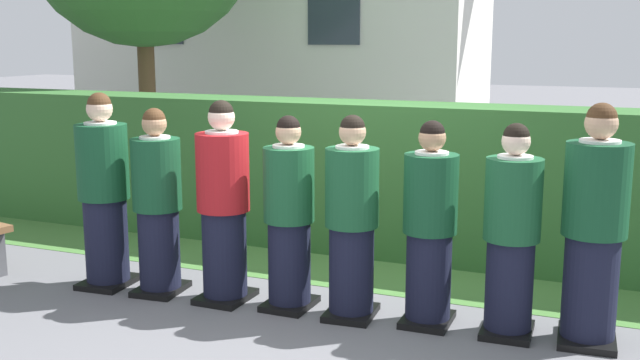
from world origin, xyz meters
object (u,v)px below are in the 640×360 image
object	(u,v)px
student_front_row_0	(104,195)
student_front_row_7	(594,231)
student_front_row_3	(289,218)
student_front_row_4	(352,223)
student_front_row_6	(512,236)
student_in_red_blazer	(224,207)
student_front_row_5	(430,229)
student_front_row_1	(158,206)

from	to	relation	value
student_front_row_0	student_front_row_7	size ratio (longest dim) A/B	0.99
student_front_row_3	student_front_row_7	size ratio (longest dim) A/B	0.91
student_front_row_3	student_front_row_0	bearing A→B (deg)	-176.40
student_front_row_4	student_front_row_6	world-z (taller)	student_front_row_4
student_in_red_blazer	student_front_row_5	distance (m)	1.67
student_front_row_4	student_front_row_6	distance (m)	1.18
student_front_row_4	student_front_row_6	bearing A→B (deg)	4.84
student_front_row_1	student_in_red_blazer	bearing A→B (deg)	3.86
student_front_row_6	student_front_row_7	distance (m)	0.55
student_front_row_5	student_front_row_7	size ratio (longest dim) A/B	0.91
student_front_row_0	student_front_row_1	distance (m)	0.53
student_front_row_3	student_front_row_5	xyz separation A→B (m)	(1.11, 0.08, -0.00)
student_front_row_0	student_front_row_4	world-z (taller)	student_front_row_0
student_front_row_1	student_in_red_blazer	size ratio (longest dim) A/B	0.95
student_front_row_1	student_front_row_4	bearing A→B (deg)	3.00
student_front_row_5	student_in_red_blazer	bearing A→B (deg)	-175.43
student_front_row_1	student_front_row_3	world-z (taller)	student_front_row_1
student_front_row_1	student_front_row_5	xyz separation A→B (m)	(2.27, 0.17, -0.01)
student_front_row_5	student_front_row_7	distance (m)	1.14
student_front_row_5	student_front_row_6	xyz separation A→B (m)	(0.59, 0.01, 0.00)
student_front_row_4	student_front_row_7	xyz separation A→B (m)	(1.72, 0.16, 0.07)
student_front_row_7	student_front_row_0	bearing A→B (deg)	-176.08
student_front_row_6	student_front_row_7	bearing A→B (deg)	6.83
student_front_row_6	student_front_row_5	bearing A→B (deg)	-178.64
student_front_row_5	student_front_row_0	bearing A→B (deg)	-176.11
student_front_row_7	student_front_row_1	bearing A→B (deg)	-175.75
student_front_row_0	student_front_row_3	distance (m)	1.69
student_front_row_4	student_front_row_6	xyz separation A→B (m)	(1.17, 0.10, -0.01)
student_front_row_0	student_in_red_blazer	size ratio (longest dim) A/B	1.02
student_front_row_6	student_front_row_0	bearing A→B (deg)	-176.55
student_front_row_6	student_front_row_7	xyz separation A→B (m)	(0.54, 0.07, 0.08)
student_front_row_1	student_front_row_7	xyz separation A→B (m)	(3.40, 0.25, 0.07)
student_in_red_blazer	student_front_row_3	size ratio (longest dim) A/B	1.07
student_in_red_blazer	student_front_row_3	distance (m)	0.56
student_front_row_1	student_front_row_4	world-z (taller)	student_front_row_4
student_front_row_4	student_front_row_7	world-z (taller)	student_front_row_7
student_front_row_1	student_front_row_6	world-z (taller)	student_front_row_1
student_front_row_0	student_front_row_4	xyz separation A→B (m)	(2.21, 0.10, -0.05)
student_front_row_3	student_front_row_6	bearing A→B (deg)	3.30
student_front_row_3	student_front_row_6	size ratio (longest dim) A/B	1.00
student_front_row_1	student_front_row_5	size ratio (longest dim) A/B	1.02
student_front_row_0	student_front_row_1	world-z (taller)	student_front_row_0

